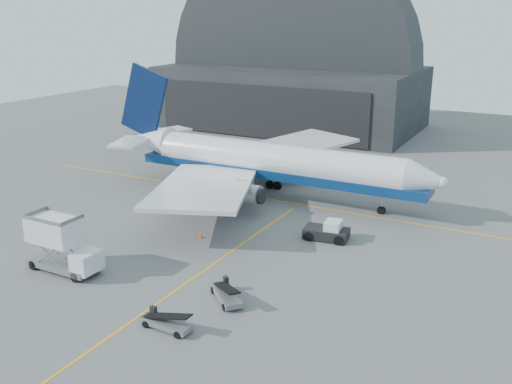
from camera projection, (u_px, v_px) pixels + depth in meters
The scene contains 9 objects.
ground at pixel (212, 266), 53.02m from camera, with size 200.00×200.00×0.00m, color #565659.
taxi_lines at pixel (272, 223), 63.66m from camera, with size 80.00×42.12×0.02m.
hangar at pixel (291, 79), 114.58m from camera, with size 50.00×28.30×28.00m.
airliner at pixel (263, 161), 72.15m from camera, with size 45.54×44.16×15.98m.
catering_truck at pixel (61, 245), 51.28m from camera, with size 7.28×2.87×4.99m.
pushback_tug at pixel (328, 232), 58.98m from camera, with size 4.81×3.16×2.10m.
belt_loader_a at pixel (166, 322), 42.37m from camera, with size 4.33×1.61×1.64m.
belt_loader_b at pixel (226, 294), 46.58m from camera, with size 4.19×3.90×1.74m.
traffic_cone at pixel (201, 235), 59.42m from camera, with size 0.38×0.38×0.55m.
Camera 1 is at (26.50, -40.76, 22.61)m, focal length 40.00 mm.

